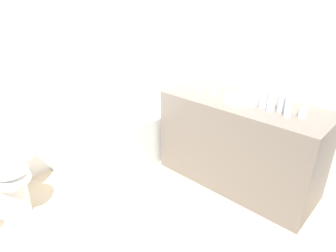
{
  "coord_description": "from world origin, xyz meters",
  "views": [
    {
      "loc": [
        -1.25,
        -1.5,
        1.85
      ],
      "look_at": [
        0.64,
        0.24,
        0.63
      ],
      "focal_mm": 31.49,
      "sensor_mm": 36.0,
      "label": 1
    }
  ],
  "objects_px": {
    "soap_dish": "(192,88)",
    "water_bottle_1": "(264,99)",
    "drinking_glass_1": "(213,90)",
    "water_bottle_5": "(289,104)",
    "bathtub": "(122,135)",
    "toilet": "(7,176)",
    "water_bottle_0": "(188,77)",
    "drinking_glass_0": "(303,112)",
    "sink_basin": "(241,98)",
    "sink_faucet": "(251,93)",
    "water_bottle_4": "(282,101)",
    "water_bottle_2": "(201,83)",
    "water_bottle_3": "(272,100)"
  },
  "relations": [
    {
      "from": "soap_dish",
      "to": "water_bottle_1",
      "type": "bearing_deg",
      "value": -89.63
    },
    {
      "from": "drinking_glass_1",
      "to": "water_bottle_5",
      "type": "bearing_deg",
      "value": -92.69
    },
    {
      "from": "bathtub",
      "to": "toilet",
      "type": "height_order",
      "value": "bathtub"
    },
    {
      "from": "toilet",
      "to": "water_bottle_0",
      "type": "bearing_deg",
      "value": 67.89
    },
    {
      "from": "drinking_glass_0",
      "to": "water_bottle_1",
      "type": "bearing_deg",
      "value": 93.62
    },
    {
      "from": "toilet",
      "to": "sink_basin",
      "type": "height_order",
      "value": "sink_basin"
    },
    {
      "from": "toilet",
      "to": "soap_dish",
      "type": "height_order",
      "value": "soap_dish"
    },
    {
      "from": "sink_faucet",
      "to": "water_bottle_5",
      "type": "bearing_deg",
      "value": -118.04
    },
    {
      "from": "water_bottle_0",
      "to": "water_bottle_4",
      "type": "bearing_deg",
      "value": -89.83
    },
    {
      "from": "toilet",
      "to": "water_bottle_1",
      "type": "distance_m",
      "value": 2.33
    },
    {
      "from": "water_bottle_2",
      "to": "water_bottle_4",
      "type": "relative_size",
      "value": 1.02
    },
    {
      "from": "water_bottle_2",
      "to": "drinking_glass_1",
      "type": "bearing_deg",
      "value": -85.05
    },
    {
      "from": "toilet",
      "to": "water_bottle_2",
      "type": "distance_m",
      "value": 1.97
    },
    {
      "from": "drinking_glass_0",
      "to": "drinking_glass_1",
      "type": "bearing_deg",
      "value": 91.42
    },
    {
      "from": "water_bottle_4",
      "to": "drinking_glass_1",
      "type": "distance_m",
      "value": 0.68
    },
    {
      "from": "water_bottle_0",
      "to": "water_bottle_1",
      "type": "distance_m",
      "value": 0.87
    },
    {
      "from": "sink_faucet",
      "to": "bathtub",
      "type": "bearing_deg",
      "value": 118.94
    },
    {
      "from": "toilet",
      "to": "water_bottle_3",
      "type": "xyz_separation_m",
      "value": [
        1.7,
        -1.52,
        0.63
      ]
    },
    {
      "from": "water_bottle_2",
      "to": "drinking_glass_0",
      "type": "bearing_deg",
      "value": -88.05
    },
    {
      "from": "water_bottle_0",
      "to": "water_bottle_1",
      "type": "xyz_separation_m",
      "value": [
        -0.03,
        -0.87,
        -0.02
      ]
    },
    {
      "from": "bathtub",
      "to": "water_bottle_2",
      "type": "relative_size",
      "value": 7.25
    },
    {
      "from": "sink_basin",
      "to": "drinking_glass_1",
      "type": "xyz_separation_m",
      "value": [
        -0.01,
        0.3,
        0.01
      ]
    },
    {
      "from": "sink_basin",
      "to": "soap_dish",
      "type": "bearing_deg",
      "value": 91.97
    },
    {
      "from": "sink_faucet",
      "to": "drinking_glass_1",
      "type": "bearing_deg",
      "value": 124.38
    },
    {
      "from": "drinking_glass_1",
      "to": "water_bottle_2",
      "type": "bearing_deg",
      "value": 94.95
    },
    {
      "from": "bathtub",
      "to": "soap_dish",
      "type": "height_order",
      "value": "bathtub"
    },
    {
      "from": "drinking_glass_1",
      "to": "soap_dish",
      "type": "relative_size",
      "value": 0.97
    },
    {
      "from": "sink_basin",
      "to": "sink_faucet",
      "type": "bearing_deg",
      "value": 0.0
    },
    {
      "from": "water_bottle_0",
      "to": "water_bottle_5",
      "type": "xyz_separation_m",
      "value": [
        -0.07,
        -1.11,
        0.0
      ]
    },
    {
      "from": "water_bottle_3",
      "to": "water_bottle_2",
      "type": "bearing_deg",
      "value": 88.8
    },
    {
      "from": "water_bottle_1",
      "to": "water_bottle_2",
      "type": "height_order",
      "value": "water_bottle_2"
    },
    {
      "from": "water_bottle_0",
      "to": "drinking_glass_1",
      "type": "xyz_separation_m",
      "value": [
        -0.03,
        -0.35,
        -0.06
      ]
    },
    {
      "from": "water_bottle_3",
      "to": "soap_dish",
      "type": "height_order",
      "value": "water_bottle_3"
    },
    {
      "from": "toilet",
      "to": "water_bottle_2",
      "type": "relative_size",
      "value": 3.64
    },
    {
      "from": "toilet",
      "to": "water_bottle_2",
      "type": "height_order",
      "value": "water_bottle_2"
    },
    {
      "from": "water_bottle_0",
      "to": "water_bottle_3",
      "type": "xyz_separation_m",
      "value": [
        -0.06,
        -0.95,
        -0.0
      ]
    },
    {
      "from": "water_bottle_4",
      "to": "soap_dish",
      "type": "xyz_separation_m",
      "value": [
        -0.04,
        0.94,
        -0.08
      ]
    },
    {
      "from": "sink_basin",
      "to": "water_bottle_3",
      "type": "xyz_separation_m",
      "value": [
        -0.04,
        -0.3,
        0.08
      ]
    },
    {
      "from": "sink_faucet",
      "to": "soap_dish",
      "type": "distance_m",
      "value": 0.61
    },
    {
      "from": "bathtub",
      "to": "water_bottle_0",
      "type": "bearing_deg",
      "value": -48.64
    },
    {
      "from": "water_bottle_1",
      "to": "soap_dish",
      "type": "distance_m",
      "value": 0.79
    },
    {
      "from": "toilet",
      "to": "water_bottle_0",
      "type": "distance_m",
      "value": 1.95
    },
    {
      "from": "water_bottle_2",
      "to": "water_bottle_4",
      "type": "distance_m",
      "value": 0.82
    },
    {
      "from": "water_bottle_2",
      "to": "water_bottle_3",
      "type": "relative_size",
      "value": 0.89
    },
    {
      "from": "water_bottle_4",
      "to": "water_bottle_3",
      "type": "bearing_deg",
      "value": 133.59
    },
    {
      "from": "toilet",
      "to": "water_bottle_4",
      "type": "relative_size",
      "value": 3.7
    },
    {
      "from": "water_bottle_1",
      "to": "drinking_glass_0",
      "type": "height_order",
      "value": "water_bottle_1"
    },
    {
      "from": "sink_faucet",
      "to": "drinking_glass_0",
      "type": "bearing_deg",
      "value": -108.55
    },
    {
      "from": "sink_basin",
      "to": "water_bottle_1",
      "type": "xyz_separation_m",
      "value": [
        -0.01,
        -0.22,
        0.06
      ]
    },
    {
      "from": "toilet",
      "to": "sink_faucet",
      "type": "height_order",
      "value": "sink_faucet"
    }
  ]
}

